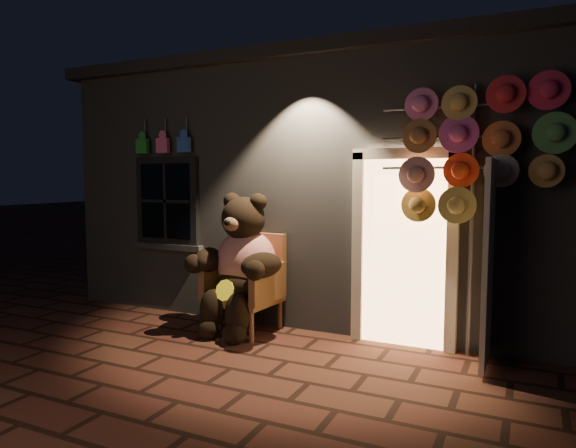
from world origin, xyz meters
The scene contains 5 objects.
ground centered at (0.00, 0.00, 0.00)m, with size 60.00×60.00×0.00m, color #4D2B1D.
shop_building centered at (0.00, 3.99, 1.74)m, with size 7.30×5.95×3.51m.
wicker_armchair centered at (-0.51, 1.22, 0.59)m, with size 0.87×0.80×1.18m.
teddy_bear centered at (-0.51, 1.07, 0.83)m, with size 1.24×1.00×1.70m.
hat_rack centered at (2.06, 1.28, 2.16)m, with size 1.80×0.22×2.82m.
Camera 1 is at (2.61, -4.17, 1.86)m, focal length 32.00 mm.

